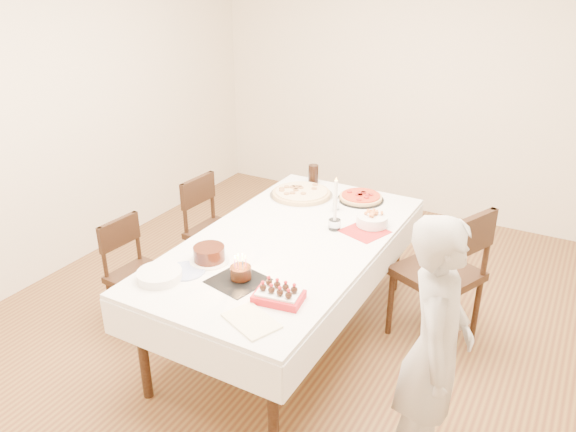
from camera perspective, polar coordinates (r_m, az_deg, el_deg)
The scene contains 22 objects.
floor at distance 4.03m, azimuth 1.78°, elevation -11.95°, with size 5.00×5.00×0.00m, color #58321E.
wall_back at distance 5.68m, azimuth 14.09°, elevation 13.26°, with size 4.50×0.04×2.70m, color beige.
wall_left at distance 4.83m, azimuth -22.79°, elevation 10.17°, with size 0.04×5.00×2.70m, color beige.
dining_table at distance 3.82m, azimuth 0.00°, elevation -7.42°, with size 1.14×2.14×0.75m, color white.
chair_right_savory at distance 3.86m, azimuth 14.91°, elevation -5.67°, with size 0.52×0.52×1.01m, color #311D10, non-canonical shape.
chair_left_savory at distance 4.46m, azimuth -7.09°, elevation -1.70°, with size 0.45×0.45×0.87m, color #311D10, non-canonical shape.
chair_left_dessert at distance 4.04m, azimuth -14.70°, elevation -5.96°, with size 0.41×0.41×0.80m, color #311D10, non-canonical shape.
person at distance 2.84m, azimuth 14.70°, elevation -13.05°, with size 0.51×0.34×1.41m, color #B8B3AD.
pizza_white at distance 4.29m, azimuth 1.35°, elevation 2.32°, with size 0.48×0.48×0.04m, color beige.
pizza_pepperoni at distance 4.25m, azimuth 7.40°, elevation 1.89°, with size 0.35×0.35×0.04m, color red.
red_placemat at distance 3.77m, azimuth 7.80°, elevation -1.59°, with size 0.26×0.26×0.01m, color #B21E1E.
pasta_bowl at distance 3.84m, azimuth 8.54°, elevation -0.43°, with size 0.21×0.21×0.07m, color white.
taper_candle at distance 3.70m, azimuth 4.83°, elevation 1.26°, with size 0.08×0.08×0.37m, color white.
shaker_pair at distance 4.03m, azimuth 4.78°, elevation 1.04°, with size 0.08×0.08×0.09m, color white, non-canonical shape.
cola_glass at distance 4.54m, azimuth 2.59°, elevation 4.28°, with size 0.08×0.08×0.15m, color black.
layer_cake at distance 3.39m, azimuth -8.01°, elevation -3.85°, with size 0.24×0.24×0.10m, color #33150C.
cake_board at distance 3.20m, azimuth -5.11°, elevation -6.60°, with size 0.28×0.28×0.01m, color black.
birthday_cake at distance 3.17m, azimuth -4.85°, elevation -5.20°, with size 0.12×0.12×0.13m, color #371C0F.
strawberry_box at distance 3.00m, azimuth -0.96°, elevation -8.04°, with size 0.26×0.17×0.07m, color #AC131A, non-canonical shape.
box_lid at distance 2.86m, azimuth -3.74°, elevation -10.68°, with size 0.28×0.19×0.02m, color beige.
plate_stack at distance 3.27m, azimuth -12.92°, elevation -5.86°, with size 0.26×0.26×0.05m, color white.
china_plate at distance 3.32m, azimuth -10.35°, elevation -5.52°, with size 0.23×0.23×0.01m, color white.
Camera 1 is at (1.48, -2.88, 2.40)m, focal length 35.00 mm.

